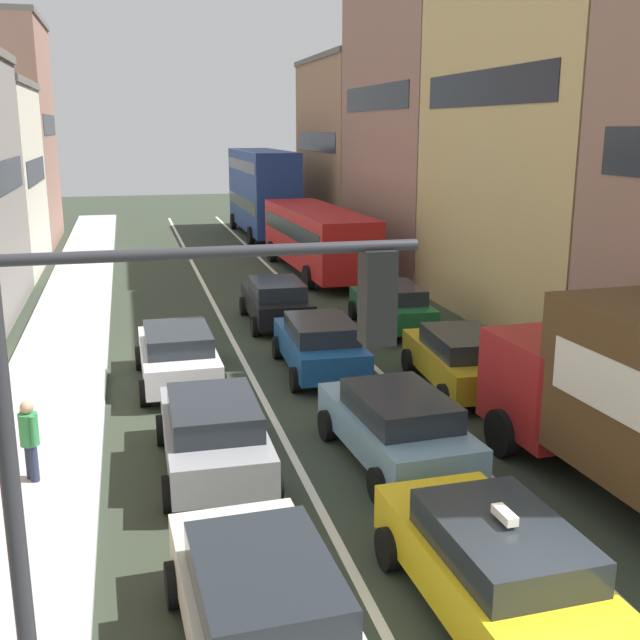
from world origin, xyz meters
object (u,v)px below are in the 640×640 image
object	(u,v)px
taxi_centre_lane_front	(495,565)
coupe_centre_lane_fourth	(276,301)
wagon_left_lane_second	(213,432)
pedestrian_near_kerb	(30,438)
wagon_right_lane_far	(392,305)
hatchback_centre_lane_third	(320,344)
sedan_right_lane_behind_truck	(462,358)
bus_mid_queue_primary	(317,235)
bus_far_queue_secondary	(262,189)
sedan_centre_lane_second	(396,425)
sedan_left_lane_third	(178,354)
sedan_left_lane_front	(263,607)
traffic_light_pole	(163,438)

from	to	relation	value
taxi_centre_lane_front	coupe_centre_lane_fourth	distance (m)	16.32
wagon_left_lane_second	pedestrian_near_kerb	distance (m)	3.29
coupe_centre_lane_fourth	wagon_right_lane_far	xyz separation A→B (m)	(3.49, -1.57, 0.00)
hatchback_centre_lane_third	coupe_centre_lane_fourth	world-z (taller)	same
sedan_right_lane_behind_truck	bus_mid_queue_primary	xyz separation A→B (m)	(0.21, 15.89, 0.96)
bus_mid_queue_primary	wagon_right_lane_far	bearing A→B (deg)	178.69
taxi_centre_lane_front	wagon_left_lane_second	bearing A→B (deg)	27.71
coupe_centre_lane_fourth	bus_far_queue_secondary	bearing A→B (deg)	-7.53
taxi_centre_lane_front	sedan_centre_lane_second	bearing A→B (deg)	-6.20
coupe_centre_lane_fourth	wagon_right_lane_far	distance (m)	3.83
bus_far_queue_secondary	sedan_left_lane_third	bearing A→B (deg)	165.21
sedan_centre_lane_second	wagon_right_lane_far	size ratio (longest dim) A/B	1.00
sedan_right_lane_behind_truck	hatchback_centre_lane_third	bearing A→B (deg)	59.54
sedan_left_lane_third	bus_mid_queue_primary	bearing A→B (deg)	-27.82
sedan_centre_lane_second	wagon_left_lane_second	size ratio (longest dim) A/B	1.02
sedan_centre_lane_second	wagon_left_lane_second	xyz separation A→B (m)	(-3.48, 0.51, 0.00)
sedan_left_lane_third	taxi_centre_lane_front	bearing A→B (deg)	-163.36
wagon_left_lane_second	bus_far_queue_secondary	bearing A→B (deg)	-11.10
sedan_left_lane_front	bus_far_queue_secondary	size ratio (longest dim) A/B	0.42
wagon_left_lane_second	bus_mid_queue_primary	size ratio (longest dim) A/B	0.41
wagon_left_lane_second	sedan_left_lane_third	xyz separation A→B (m)	(-0.30, 5.36, 0.00)
wagon_right_lane_far	bus_far_queue_secondary	xyz separation A→B (m)	(-0.25, 22.63, 2.03)
coupe_centre_lane_fourth	wagon_right_lane_far	bearing A→B (deg)	-113.03
sedan_left_lane_front	coupe_centre_lane_fourth	bearing A→B (deg)	-13.76
sedan_right_lane_behind_truck	pedestrian_near_kerb	distance (m)	10.33
sedan_centre_lane_second	sedan_right_lane_behind_truck	size ratio (longest dim) A/B	1.00
wagon_left_lane_second	sedan_left_lane_third	bearing A→B (deg)	3.68
sedan_right_lane_behind_truck	pedestrian_near_kerb	xyz separation A→B (m)	(-9.84, -3.14, 0.15)
coupe_centre_lane_fourth	bus_mid_queue_primary	size ratio (longest dim) A/B	0.41
sedan_left_lane_front	sedan_right_lane_behind_truck	bearing A→B (deg)	-38.79
taxi_centre_lane_front	pedestrian_near_kerb	distance (m)	8.50
sedan_right_lane_behind_truck	sedan_left_lane_front	bearing A→B (deg)	147.47
traffic_light_pole	sedan_left_lane_front	world-z (taller)	traffic_light_pole
traffic_light_pole	wagon_left_lane_second	size ratio (longest dim) A/B	1.27
taxi_centre_lane_front	sedan_centre_lane_second	world-z (taller)	taxi_centre_lane_front
sedan_centre_lane_second	hatchback_centre_lane_third	distance (m)	5.92
bus_far_queue_secondary	wagon_left_lane_second	bearing A→B (deg)	168.08
traffic_light_pole	wagon_right_lane_far	bearing A→B (deg)	64.47
hatchback_centre_lane_third	bus_mid_queue_primary	world-z (taller)	bus_mid_queue_primary
taxi_centre_lane_front	wagon_right_lane_far	xyz separation A→B (m)	(3.71, 14.74, -0.00)
hatchback_centre_lane_third	bus_far_queue_secondary	world-z (taller)	bus_far_queue_secondary
taxi_centre_lane_front	pedestrian_near_kerb	xyz separation A→B (m)	(-6.38, 5.61, 0.15)
sedan_right_lane_behind_truck	wagon_right_lane_far	world-z (taller)	same
wagon_left_lane_second	traffic_light_pole	bearing A→B (deg)	171.61
traffic_light_pole	hatchback_centre_lane_third	bearing A→B (deg)	70.28
bus_mid_queue_primary	traffic_light_pole	bearing A→B (deg)	161.84
sedan_centre_lane_second	bus_far_queue_secondary	size ratio (longest dim) A/B	0.42
wagon_left_lane_second	hatchback_centre_lane_third	xyz separation A→B (m)	(3.44, 5.42, 0.00)
bus_mid_queue_primary	pedestrian_near_kerb	xyz separation A→B (m)	(-10.05, -19.03, -0.81)
taxi_centre_lane_front	bus_mid_queue_primary	world-z (taller)	bus_mid_queue_primary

